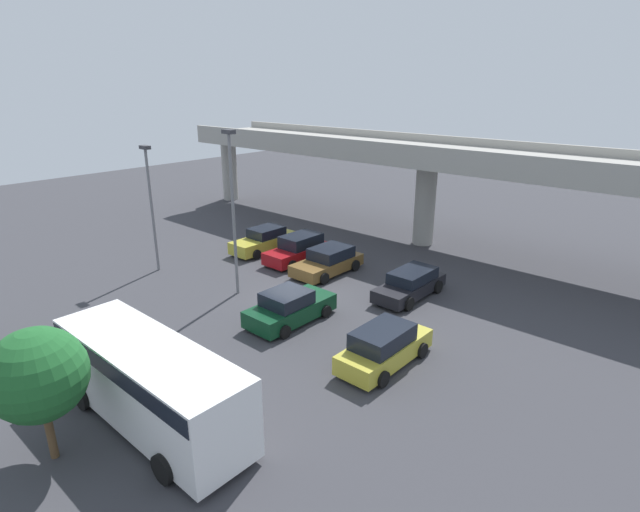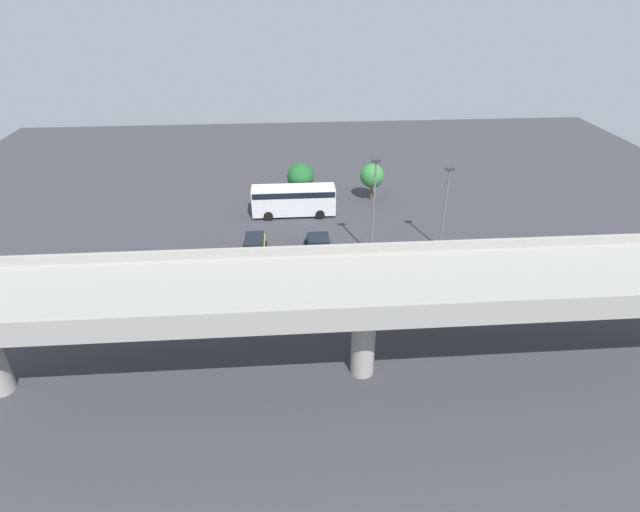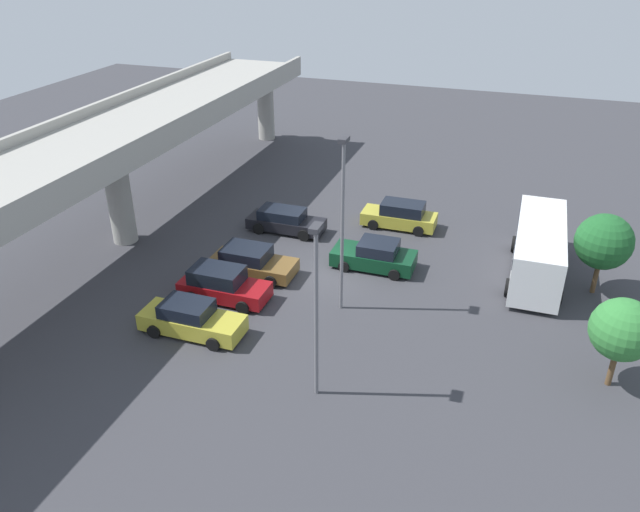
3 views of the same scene
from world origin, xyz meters
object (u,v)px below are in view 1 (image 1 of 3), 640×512
(shuttle_bus, at_px, (150,378))
(parked_car_5, at_px, (290,307))
(parked_car_2, at_px, (328,261))
(parked_car_0, at_px, (265,240))
(tree_front_centre, at_px, (38,375))
(lamp_post_near_aisle, at_px, (233,202))
(lamp_post_mid_lot, at_px, (151,199))
(parked_car_4, at_px, (384,347))
(parked_car_1, at_px, (298,249))
(parked_car_3, at_px, (410,284))

(shuttle_bus, bearing_deg, parked_car_5, 102.99)
(parked_car_2, bearing_deg, parked_car_0, -92.96)
(tree_front_centre, bearing_deg, parked_car_0, 119.15)
(lamp_post_near_aisle, distance_m, lamp_post_mid_lot, 6.42)
(lamp_post_mid_lot, bearing_deg, parked_car_4, 0.78)
(parked_car_2, height_order, parked_car_4, parked_car_4)
(lamp_post_near_aisle, xyz_separation_m, tree_front_centre, (5.57, -11.72, -2.12))
(parked_car_4, bearing_deg, lamp_post_mid_lot, 90.78)
(parked_car_5, distance_m, lamp_post_near_aisle, 6.22)
(parked_car_4, bearing_deg, tree_front_centre, 158.10)
(parked_car_1, distance_m, parked_car_3, 8.26)
(parked_car_5, relative_size, tree_front_centre, 1.05)
(lamp_post_mid_lot, bearing_deg, parked_car_1, 52.31)
(tree_front_centre, bearing_deg, parked_car_3, 84.78)
(parked_car_4, xyz_separation_m, lamp_post_near_aisle, (-9.99, 0.71, 4.21))
(parked_car_1, height_order, lamp_post_near_aisle, lamp_post_near_aisle)
(parked_car_1, distance_m, parked_car_5, 8.46)
(parked_car_2, bearing_deg, parked_car_5, 25.01)
(parked_car_5, bearing_deg, lamp_post_mid_lot, 92.16)
(parked_car_4, relative_size, parked_car_5, 1.01)
(parked_car_1, relative_size, shuttle_bus, 0.54)
(parked_car_4, bearing_deg, parked_car_2, 53.15)
(parked_car_3, bearing_deg, parked_car_5, -23.03)
(lamp_post_near_aisle, bearing_deg, lamp_post_mid_lot, -171.59)
(parked_car_1, relative_size, lamp_post_near_aisle, 0.52)
(parked_car_2, bearing_deg, parked_car_4, 53.15)
(parked_car_3, relative_size, lamp_post_near_aisle, 0.55)
(shuttle_bus, height_order, lamp_post_near_aisle, lamp_post_near_aisle)
(parked_car_3, bearing_deg, parked_car_1, -90.43)
(tree_front_centre, bearing_deg, lamp_post_mid_lot, 137.80)
(parked_car_5, bearing_deg, tree_front_centre, -174.48)
(lamp_post_mid_lot, bearing_deg, shuttle_bus, -31.81)
(parked_car_3, xyz_separation_m, parked_car_4, (2.82, -6.49, 0.07))
(parked_car_2, xyz_separation_m, shuttle_bus, (4.74, -14.36, 0.99))
(parked_car_4, bearing_deg, parked_car_3, 23.50)
(parked_car_1, distance_m, lamp_post_near_aisle, 7.28)
(parked_car_4, bearing_deg, parked_car_5, 88.08)
(parked_car_0, xyz_separation_m, lamp_post_near_aisle, (4.22, -5.84, 4.26))
(parked_car_1, xyz_separation_m, parked_car_2, (2.75, -0.31, -0.07))
(parked_car_1, height_order, lamp_post_mid_lot, lamp_post_mid_lot)
(parked_car_4, distance_m, shuttle_bus, 8.93)
(parked_car_2, relative_size, parked_car_3, 0.98)
(parked_car_2, bearing_deg, lamp_post_mid_lot, -50.99)
(tree_front_centre, bearing_deg, parked_car_5, 95.52)
(parked_car_4, relative_size, lamp_post_near_aisle, 0.53)
(parked_car_2, relative_size, parked_car_4, 1.01)
(parked_car_2, height_order, shuttle_bus, shuttle_bus)
(parked_car_4, bearing_deg, lamp_post_near_aisle, 85.93)
(parked_car_5, height_order, shuttle_bus, shuttle_bus)
(parked_car_2, xyz_separation_m, parked_car_3, (5.51, 0.25, -0.02))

